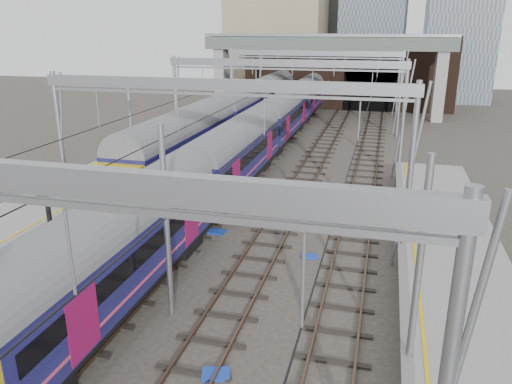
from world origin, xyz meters
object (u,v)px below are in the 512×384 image
(train_main, at_px, (263,131))
(relay_cabinet, at_px, (14,304))
(train_second, at_px, (266,98))
(signal_near_left, at_px, (50,229))

(train_main, distance_m, relay_cabinet, 24.17)
(train_second, xyz_separation_m, signal_near_left, (2.02, -40.58, 0.77))
(train_main, xyz_separation_m, relay_cabinet, (-3.32, -23.87, -1.82))
(train_second, distance_m, signal_near_left, 40.63)
(train_second, distance_m, relay_cabinet, 41.38)
(signal_near_left, distance_m, relay_cabinet, 3.14)
(train_second, relative_size, relay_cabinet, 61.27)
(train_second, xyz_separation_m, relay_cabinet, (0.68, -41.33, -1.97))
(signal_near_left, bearing_deg, train_main, 61.24)
(signal_near_left, height_order, relay_cabinet, signal_near_left)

